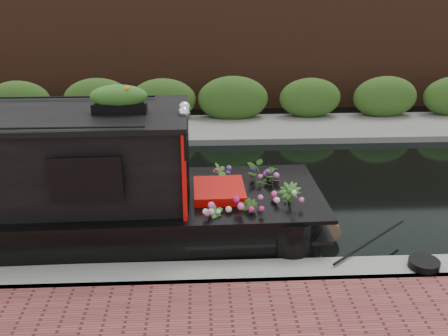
{
  "coord_description": "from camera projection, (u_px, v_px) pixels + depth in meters",
  "views": [
    {
      "loc": [
        1.03,
        -9.67,
        4.54
      ],
      "look_at": [
        1.46,
        -0.6,
        0.82
      ],
      "focal_mm": 40.0,
      "sensor_mm": 36.0,
      "label": 1
    }
  ],
  "objects": [
    {
      "name": "far_bank_path",
      "position": [
        166.0,
        133.0,
        14.49
      ],
      "size": [
        40.0,
        2.4,
        0.34
      ],
      "primitive_type": "cube",
      "color": "slate",
      "rests_on": "ground"
    },
    {
      "name": "ground",
      "position": [
        154.0,
        194.0,
        10.61
      ],
      "size": [
        80.0,
        80.0,
        0.0
      ],
      "primitive_type": "plane",
      "color": "black",
      "rests_on": "ground"
    },
    {
      "name": "far_hedge",
      "position": [
        168.0,
        123.0,
        15.33
      ],
      "size": [
        40.0,
        1.1,
        2.8
      ],
      "primitive_type": "cube",
      "color": "#2F511B",
      "rests_on": "ground"
    },
    {
      "name": "near_bank_coping",
      "position": [
        136.0,
        287.0,
        7.56
      ],
      "size": [
        40.0,
        0.6,
        0.5
      ],
      "primitive_type": "cube",
      "color": "gray",
      "rests_on": "ground"
    },
    {
      "name": "rope_fender",
      "position": [
        328.0,
        227.0,
        8.91
      ],
      "size": [
        0.36,
        0.41,
        0.36
      ],
      "primitive_type": "cylinder",
      "rotation": [
        1.57,
        0.0,
        0.0
      ],
      "color": "brown",
      "rests_on": "ground"
    },
    {
      "name": "far_brick_wall",
      "position": [
        171.0,
        106.0,
        17.27
      ],
      "size": [
        40.0,
        1.0,
        8.0
      ],
      "primitive_type": "cube",
      "color": "#4A2819",
      "rests_on": "ground"
    },
    {
      "name": "coiled_mooring_rope",
      "position": [
        424.0,
        264.0,
        7.6
      ],
      "size": [
        0.47,
        0.47,
        0.12
      ],
      "primitive_type": "cylinder",
      "color": "black",
      "rests_on": "near_bank_coping"
    }
  ]
}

